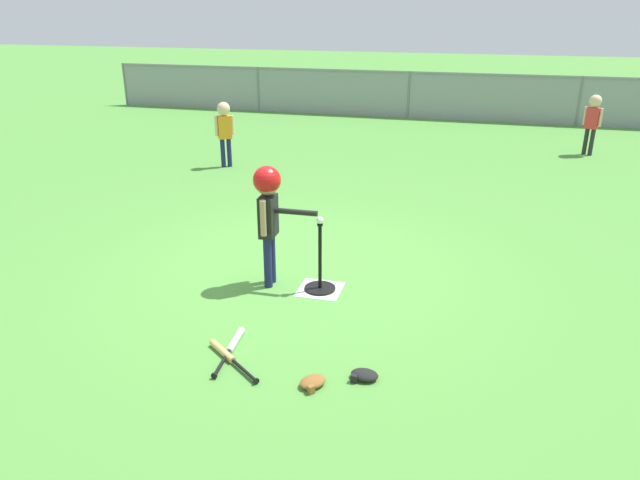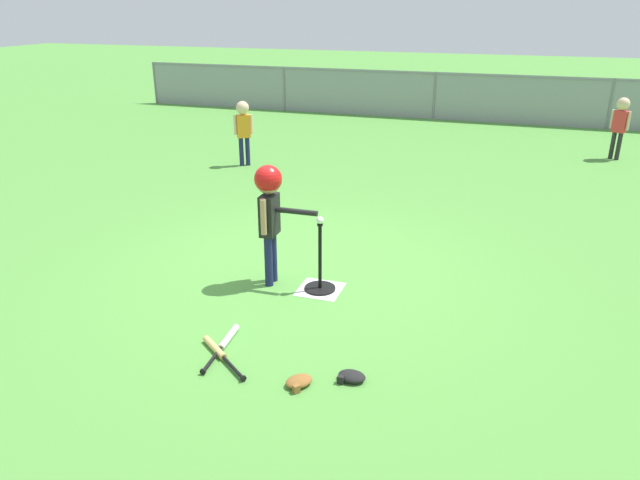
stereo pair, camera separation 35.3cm
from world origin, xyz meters
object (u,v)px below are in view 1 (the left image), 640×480
object	(u,v)px
fielder_deep_center	(224,126)
spare_bat_silver	(233,345)
batting_tee	(320,279)
spare_bat_wood	(227,355)
batter_child	(268,202)
glove_near_bats	(313,382)
fielder_near_left	(593,117)
glove_by_plate	(364,375)
baseball_on_tee	(320,220)

from	to	relation	value
fielder_deep_center	spare_bat_silver	xyz separation A→B (m)	(2.43, -5.57, -0.71)
batting_tee	spare_bat_wood	size ratio (longest dim) A/B	1.19
batter_child	glove_near_bats	bearing A→B (deg)	-60.79
fielder_near_left	glove_by_plate	distance (m)	8.80
baseball_on_tee	fielder_near_left	world-z (taller)	fielder_near_left
baseball_on_tee	fielder_deep_center	world-z (taller)	fielder_deep_center
fielder_near_left	glove_by_plate	xyz separation A→B (m)	(-2.77, -8.33, -0.70)
batter_child	spare_bat_wood	size ratio (longest dim) A/B	2.10
batter_child	fielder_deep_center	xyz separation A→B (m)	(-2.34, 4.32, -0.17)
baseball_on_tee	fielder_near_left	distance (m)	7.74
baseball_on_tee	fielder_near_left	xyz separation A→B (m)	(3.50, 6.90, -0.03)
fielder_near_left	fielder_deep_center	world-z (taller)	fielder_deep_center
batter_child	fielder_deep_center	bearing A→B (deg)	118.43
batter_child	spare_bat_wood	distance (m)	1.67
baseball_on_tee	spare_bat_silver	size ratio (longest dim) A/B	0.10
spare_bat_wood	glove_near_bats	size ratio (longest dim) A/B	2.23
fielder_near_left	glove_near_bats	xyz separation A→B (m)	(-3.13, -8.52, -0.70)
baseball_on_tee	batter_child	world-z (taller)	batter_child
batting_tee	baseball_on_tee	size ratio (longest dim) A/B	9.76
spare_bat_silver	baseball_on_tee	bearing A→B (deg)	70.85
fielder_deep_center	glove_near_bats	bearing A→B (deg)	-61.36
batting_tee	fielder_near_left	world-z (taller)	fielder_near_left
spare_bat_wood	glove_by_plate	bearing A→B (deg)	0.18
baseball_on_tee	batter_child	bearing A→B (deg)	-178.92
batter_child	fielder_deep_center	distance (m)	4.91
batting_tee	fielder_deep_center	world-z (taller)	fielder_deep_center
baseball_on_tee	glove_by_plate	world-z (taller)	baseball_on_tee
fielder_deep_center	baseball_on_tee	bearing A→B (deg)	-56.35
glove_near_bats	glove_by_plate	bearing A→B (deg)	27.77
fielder_deep_center	spare_bat_silver	world-z (taller)	fielder_deep_center
batter_child	fielder_near_left	distance (m)	8.01
fielder_deep_center	batting_tee	bearing A→B (deg)	-56.35
fielder_near_left	glove_by_plate	bearing A→B (deg)	-108.39
baseball_on_tee	fielder_near_left	bearing A→B (deg)	63.10
spare_bat_silver	glove_by_plate	world-z (taller)	glove_by_plate
glove_near_bats	spare_bat_silver	bearing A→B (deg)	156.48
spare_bat_silver	glove_by_plate	distance (m)	1.18
batting_tee	glove_by_plate	size ratio (longest dim) A/B	3.16
glove_by_plate	batting_tee	bearing A→B (deg)	117.27
spare_bat_silver	glove_by_plate	bearing A→B (deg)	-7.72
batting_tee	baseball_on_tee	world-z (taller)	baseball_on_tee
batting_tee	batter_child	world-z (taller)	batter_child
baseball_on_tee	batter_child	size ratio (longest dim) A/B	0.06
fielder_deep_center	spare_bat_silver	distance (m)	6.12
fielder_deep_center	batter_child	bearing A→B (deg)	-61.57
batter_child	baseball_on_tee	bearing A→B (deg)	1.08
spare_bat_silver	glove_by_plate	size ratio (longest dim) A/B	3.19
batter_child	fielder_near_left	xyz separation A→B (m)	(4.03, 6.91, -0.17)
fielder_deep_center	glove_by_plate	bearing A→B (deg)	-57.86
baseball_on_tee	glove_by_plate	bearing A→B (deg)	-62.73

